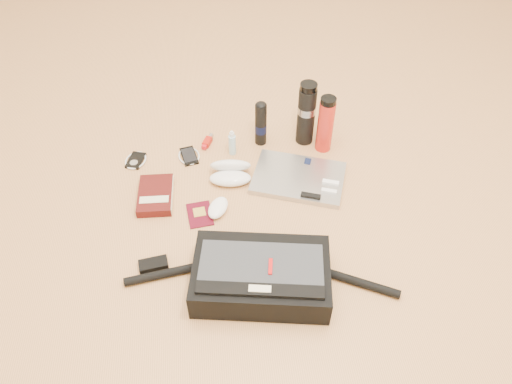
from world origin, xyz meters
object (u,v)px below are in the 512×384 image
Objects in this scene: laptop at (299,178)px; book at (156,195)px; thermos_black at (306,113)px; messenger_bag at (260,276)px; thermos_red at (325,124)px.

book reaches higher than laptop.
laptop is 0.29m from thermos_black.
thermos_black is at bearing 26.31° from book.
thermos_black is at bearing 78.38° from messenger_bag.
messenger_bag is 4.44× the size of book.
laptop is 1.63× the size of thermos_red.
thermos_black is (0.07, 0.25, 0.13)m from laptop.
book is 0.71× the size of thermos_black.
messenger_bag reaches higher than laptop.
book is (-0.36, 0.45, -0.04)m from messenger_bag.
laptop is at bearing 75.47° from messenger_bag.
thermos_red is (0.14, 0.19, 0.12)m from laptop.
messenger_bag reaches higher than book.
thermos_red is (0.71, 0.23, 0.11)m from book.
thermos_black reaches higher than messenger_bag.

